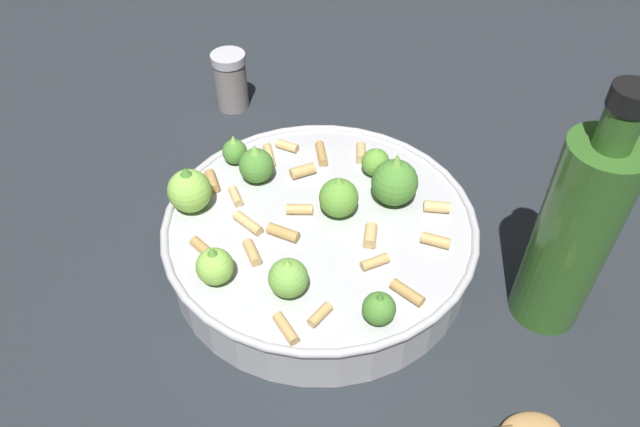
# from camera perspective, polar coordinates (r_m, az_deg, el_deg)

# --- Properties ---
(ground_plane) EXTENTS (2.40, 2.40, 0.00)m
(ground_plane) POSITION_cam_1_polar(r_m,az_deg,el_deg) (0.64, -0.00, -4.12)
(ground_plane) COLOR #23282D
(cooking_pan) EXTENTS (0.31, 0.31, 0.11)m
(cooking_pan) POSITION_cam_1_polar(r_m,az_deg,el_deg) (0.61, -0.16, -1.95)
(cooking_pan) COLOR #B7B7BC
(cooking_pan) RESTS_ON ground
(pepper_shaker) EXTENTS (0.05, 0.05, 0.08)m
(pepper_shaker) POSITION_cam_1_polar(r_m,az_deg,el_deg) (0.83, -8.46, 12.35)
(pepper_shaker) COLOR gray
(pepper_shaker) RESTS_ON ground
(olive_oil_bottle) EXTENTS (0.06, 0.06, 0.25)m
(olive_oil_bottle) POSITION_cam_1_polar(r_m,az_deg,el_deg) (0.56, 22.91, -1.68)
(olive_oil_bottle) COLOR #336023
(olive_oil_bottle) RESTS_ON ground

